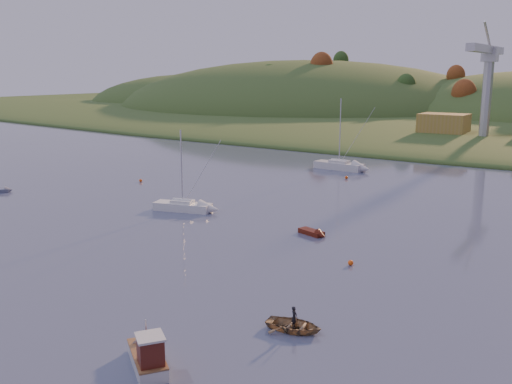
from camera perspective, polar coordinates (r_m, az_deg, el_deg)
The scene contains 16 objects.
shore_slope at distance 185.59m, azimuth 24.12°, elevation 5.61°, with size 640.00×150.00×7.00m, color #395221.
hill_left_far at distance 301.24m, azimuth -5.70°, elevation 8.64°, with size 120.00×100.00×32.00m, color #395221.
hill_left at distance 249.27m, azimuth 4.69°, elevation 7.97°, with size 170.00×140.00×44.00m, color #395221.
wharf at distance 142.49m, azimuth 23.08°, elevation 4.57°, with size 42.00×16.00×2.40m, color slate.
shed_west at distance 146.05m, azimuth 18.25°, elevation 6.50°, with size 11.00×8.00×4.80m, color olive.
dock_crane at distance 138.64m, azimuth 22.10°, elevation 11.10°, with size 3.20×28.00×20.30m.
fishing_boat at distance 35.96m, azimuth -10.94°, elevation -15.47°, with size 5.33×4.45×3.42m.
sailboat_near at distance 72.29m, azimuth -7.36°, elevation -1.34°, with size 7.65×4.08×10.17m.
sailboat_far at distance 103.09m, azimuth 8.30°, elevation 2.69°, with size 9.24×3.34×12.59m.
canoe at distance 39.61m, azimuth 3.83°, elevation -13.15°, with size 2.77×3.88×0.80m, color olive.
paddler at distance 39.46m, azimuth 3.83°, elevation -12.70°, with size 0.54×0.36×1.49m, color black.
red_tender at distance 61.28m, azimuth 6.00°, elevation -4.15°, with size 3.70×2.20×1.19m.
grey_dinghy at distance 90.47m, azimuth -23.97°, elevation 0.13°, with size 2.98×3.48×1.26m.
buoy_0 at distance 52.60m, azimuth 9.45°, elevation -6.99°, with size 0.50×0.50×0.50m, color #FD560D.
buoy_1 at distance 92.16m, azimuth -11.46°, elevation 1.13°, with size 0.50×0.50×0.50m, color #FD560D.
buoy_2 at distance 94.15m, azimuth 9.04°, elevation 1.45°, with size 0.50×0.50×0.50m, color #FD560D.
Camera 1 is at (31.22, -17.14, 17.19)m, focal length 40.00 mm.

